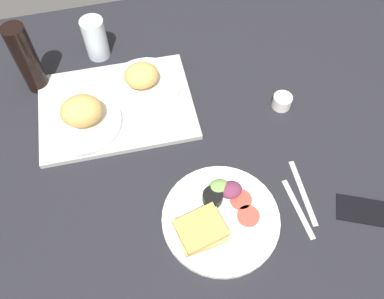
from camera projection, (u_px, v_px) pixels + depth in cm
name	position (u px, v px, depth cm)	size (l,w,h in cm)	color
ground_plane	(188.00, 171.00, 108.46)	(190.00, 150.00, 3.00)	black
serving_tray	(116.00, 106.00, 117.59)	(45.00, 33.00, 1.60)	#B2B2AD
bread_plate_near	(82.00, 116.00, 110.34)	(21.88, 21.88, 9.38)	white
bread_plate_far	(144.00, 80.00, 118.40)	(21.54, 21.54, 8.43)	white
plate_with_salad	(218.00, 216.00, 97.86)	(29.41, 29.41, 5.40)	white
drinking_glass	(95.00, 39.00, 124.57)	(7.29, 7.29, 13.62)	silver
soda_bottle	(27.00, 59.00, 113.42)	(6.40, 6.40, 22.70)	black
espresso_cup	(282.00, 101.00, 117.06)	(5.60, 5.60, 4.00)	silver
fork	(298.00, 209.00, 100.53)	(17.00, 1.40, 0.50)	#B7B7BC
knife	(303.00, 192.00, 103.01)	(19.00, 1.40, 0.50)	#B7B7BC
cell_phone	(366.00, 211.00, 100.05)	(14.40, 7.20, 0.80)	black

